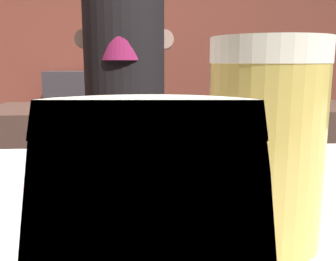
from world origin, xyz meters
TOP-DOWN VIEW (x-y plane):
  - wall_back at (0.00, 2.20)m, footprint 5.20×0.10m
  - prep_counter at (0.35, 0.71)m, footprint 2.10×0.60m
  - back_shelf at (-0.25, 1.92)m, footprint 0.85×0.36m
  - bartender at (0.06, 0.25)m, footprint 0.44×0.52m
  - knife_block at (0.76, 0.74)m, footprint 0.10×0.08m
  - mixing_bowl at (-0.31, 0.74)m, footprint 0.16×0.16m
  - chefs_knife at (0.34, 0.66)m, footprint 0.24×0.03m
  - pint_glass_near at (0.22, -1.09)m, footprint 0.08×0.08m
  - bottle_vinegar at (-0.08, 1.89)m, footprint 0.07×0.07m
  - bottle_soy at (-0.26, 2.01)m, footprint 0.07×0.07m

SIDE VIEW (x-z plane):
  - prep_counter at x=0.35m, z-range 0.00..0.92m
  - back_shelf at x=-0.25m, z-range 0.00..1.09m
  - chefs_knife at x=0.34m, z-range 0.92..0.93m
  - mixing_bowl at x=-0.31m, z-range 0.92..0.97m
  - bartender at x=0.06m, z-range 0.13..1.82m
  - knife_block at x=0.76m, z-range 0.88..1.17m
  - pint_glass_near at x=0.22m, z-range 1.04..1.19m
  - bottle_vinegar at x=-0.08m, z-range 1.06..1.28m
  - bottle_soy at x=-0.26m, z-range 1.06..1.28m
  - wall_back at x=0.00m, z-range 0.00..2.70m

